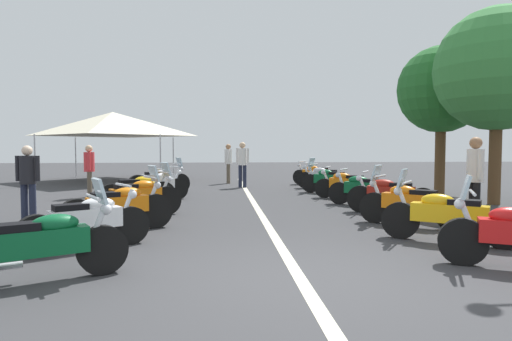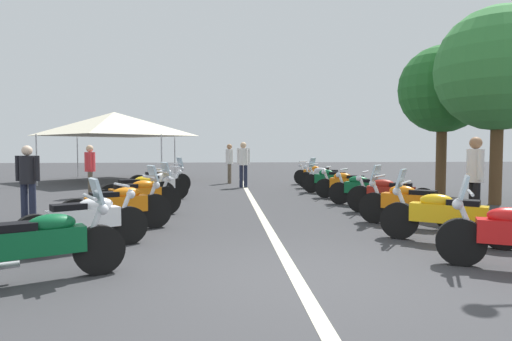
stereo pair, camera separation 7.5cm
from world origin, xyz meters
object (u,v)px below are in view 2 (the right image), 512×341
object	(u,v)px
motorcycle_right_row_4	(364,189)
bystander_0	(229,160)
motorcycle_left_row_3	(137,196)
motorcycle_right_row_2	(410,203)
motorcycle_left_row_2	(118,206)
motorcycle_left_row_6	(161,180)
motorcycle_right_row_5	(347,184)
motorcycle_left_row_0	(38,244)
motorcycle_left_row_5	(157,185)
bystander_3	(475,174)
motorcycle_right_row_6	(330,180)
motorcycle_right_row_8	(317,174)
bystander_2	(243,161)
event_tent	(114,124)
motorcycle_right_row_1	(446,215)
motorcycle_left_row_1	(86,221)
motorcycle_right_row_3	(390,195)
bystander_1	(90,167)
roadside_tree_1	(443,90)
motorcycle_right_row_7	(324,177)
bystander_4	(28,177)
roadside_tree_0	(499,69)
motorcycle_left_row_4	(138,190)

from	to	relation	value
motorcycle_right_row_4	bystander_0	world-z (taller)	bystander_0
motorcycle_left_row_3	motorcycle_right_row_2	size ratio (longest dim) A/B	1.11
motorcycle_left_row_2	motorcycle_left_row_6	xyz separation A→B (m)	(6.44, 0.12, 0.00)
motorcycle_left_row_2	motorcycle_right_row_5	distance (m)	7.40
motorcycle_left_row_0	motorcycle_left_row_5	xyz separation A→B (m)	(7.78, -0.20, -0.00)
motorcycle_left_row_0	bystander_3	bearing A→B (deg)	-4.85
motorcycle_right_row_6	motorcycle_right_row_8	bearing A→B (deg)	-57.10
bystander_3	motorcycle_left_row_3	bearing A→B (deg)	-4.49
bystander_2	motorcycle_left_row_6	bearing A→B (deg)	-30.56
motorcycle_left_row_2	event_tent	distance (m)	13.15
motorcycle_right_row_1	motorcycle_right_row_5	distance (m)	6.14
motorcycle_right_row_8	motorcycle_left_row_2	bearing A→B (deg)	97.53
motorcycle_right_row_8	bystander_2	distance (m)	3.22
motorcycle_left_row_1	motorcycle_right_row_3	world-z (taller)	motorcycle_right_row_3
motorcycle_left_row_5	motorcycle_right_row_4	bearing A→B (deg)	-47.66
motorcycle_right_row_4	bystander_1	bearing A→B (deg)	16.49
bystander_2	bystander_3	distance (m)	9.61
motorcycle_left_row_0	bystander_2	world-z (taller)	bystander_2
motorcycle_right_row_1	bystander_1	size ratio (longest dim) A/B	1.13
motorcycle_left_row_5	motorcycle_right_row_3	distance (m)	6.56
motorcycle_left_row_6	event_tent	size ratio (longest dim) A/B	0.35
motorcycle_right_row_4	motorcycle_right_row_5	size ratio (longest dim) A/B	0.92
bystander_1	motorcycle_right_row_2	bearing A→B (deg)	129.64
motorcycle_right_row_4	bystander_3	bearing A→B (deg)	146.43
bystander_1	bystander_2	distance (m)	5.74
bystander_3	bystander_2	bearing A→B (deg)	-55.42
motorcycle_right_row_3	roadside_tree_1	xyz separation A→B (m)	(3.55, -3.05, 2.92)
motorcycle_right_row_1	bystander_0	size ratio (longest dim) A/B	1.08
motorcycle_left_row_2	motorcycle_left_row_3	distance (m)	1.68
motorcycle_left_row_1	bystander_2	xyz separation A→B (m)	(10.13, -2.89, 0.59)
motorcycle_right_row_7	bystander_4	bearing A→B (deg)	73.43
motorcycle_right_row_4	bystander_1	size ratio (longest dim) A/B	1.05
motorcycle_left_row_2	bystander_2	size ratio (longest dim) A/B	1.08
motorcycle_right_row_5	motorcycle_right_row_8	world-z (taller)	motorcycle_right_row_8
motorcycle_right_row_8	roadside_tree_0	bearing A→B (deg)	158.46
motorcycle_right_row_1	event_tent	size ratio (longest dim) A/B	0.33
bystander_2	roadside_tree_0	distance (m)	9.05
motorcycle_left_row_0	motorcycle_right_row_4	xyz separation A→B (m)	(6.22, -5.88, -0.01)
bystander_3	motorcycle_left_row_6	bearing A→B (deg)	-33.46
motorcycle_right_row_1	roadside_tree_0	distance (m)	6.75
motorcycle_right_row_4	motorcycle_right_row_8	bearing A→B (deg)	-56.10
bystander_4	roadside_tree_1	xyz separation A→B (m)	(3.88, -11.06, 2.44)
roadside_tree_1	motorcycle_left_row_2	bearing A→B (deg)	120.43
motorcycle_right_row_1	bystander_4	bearing A→B (deg)	15.66
motorcycle_right_row_2	bystander_4	size ratio (longest dim) A/B	1.08
motorcycle_left_row_2	motorcycle_right_row_4	distance (m)	6.51
motorcycle_left_row_0	motorcycle_left_row_4	xyz separation A→B (m)	(6.16, 0.04, 0.01)
motorcycle_left_row_0	motorcycle_right_row_3	world-z (taller)	motorcycle_left_row_0
motorcycle_left_row_4	bystander_4	xyz separation A→B (m)	(-1.76, 1.96, 0.47)
motorcycle_right_row_1	motorcycle_left_row_0	bearing A→B (deg)	51.36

